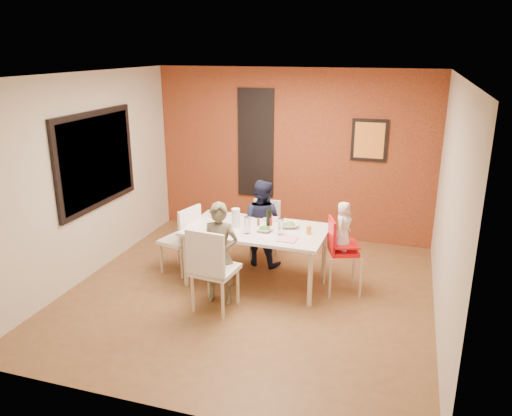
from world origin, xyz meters
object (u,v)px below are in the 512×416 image
(dining_table, at_px, (256,233))
(child_near, at_px, (220,254))
(chair_left, at_px, (184,236))
(wine_bottle, at_px, (269,219))
(chair_far, at_px, (265,227))
(paper_towel_roll, at_px, (236,218))
(child_far, at_px, (261,223))
(toddler, at_px, (343,226))
(chair_near, at_px, (211,266))
(high_chair, at_px, (340,248))

(dining_table, relative_size, child_near, 1.45)
(chair_left, bearing_deg, wine_bottle, 107.81)
(chair_far, bearing_deg, paper_towel_roll, -104.52)
(wine_bottle, bearing_deg, chair_left, -176.70)
(child_near, bearing_deg, dining_table, 66.19)
(child_far, xyz_separation_m, toddler, (1.22, -0.51, 0.26))
(wine_bottle, distance_m, paper_towel_roll, 0.44)
(dining_table, relative_size, chair_near, 1.76)
(chair_near, distance_m, toddler, 1.71)
(child_near, distance_m, child_far, 1.24)
(toddler, distance_m, wine_bottle, 0.95)
(child_far, bearing_deg, wine_bottle, 124.57)
(high_chair, distance_m, child_far, 1.30)
(chair_near, relative_size, paper_towel_roll, 4.26)
(dining_table, height_order, toddler, toddler)
(dining_table, xyz_separation_m, chair_far, (-0.11, 0.81, -0.20))
(paper_towel_roll, bearing_deg, dining_table, 4.40)
(chair_far, bearing_deg, child_far, -92.32)
(chair_left, bearing_deg, high_chair, 106.43)
(child_far, bearing_deg, high_chair, 164.04)
(toddler, height_order, paper_towel_roll, toddler)
(chair_far, relative_size, child_far, 0.69)
(child_near, relative_size, child_far, 1.01)
(dining_table, height_order, child_near, child_near)
(child_near, bearing_deg, chair_near, -95.15)
(high_chair, xyz_separation_m, toddler, (0.02, 0.02, 0.30))
(chair_left, relative_size, paper_towel_roll, 3.90)
(high_chair, bearing_deg, child_near, 97.93)
(high_chair, relative_size, toddler, 1.59)
(wine_bottle, height_order, paper_towel_roll, wine_bottle)
(child_near, xyz_separation_m, toddler, (1.36, 0.72, 0.26))
(dining_table, xyz_separation_m, toddler, (1.11, 0.06, 0.20))
(child_near, relative_size, toddler, 2.05)
(child_near, bearing_deg, paper_towel_roll, 88.92)
(chair_near, bearing_deg, paper_towel_roll, -83.02)
(chair_near, height_order, child_near, child_near)
(chair_far, distance_m, child_near, 1.49)
(chair_far, distance_m, high_chair, 1.42)
(dining_table, bearing_deg, chair_far, 97.82)
(toddler, relative_size, paper_towel_roll, 2.51)
(dining_table, distance_m, child_near, 0.71)
(high_chair, xyz_separation_m, paper_towel_roll, (-1.36, -0.06, 0.29))
(child_far, bearing_deg, chair_far, -80.92)
(wine_bottle, bearing_deg, paper_towel_roll, -171.96)
(high_chair, bearing_deg, toddler, -75.98)
(toddler, bearing_deg, dining_table, 104.75)
(chair_near, bearing_deg, toddler, -138.25)
(wine_bottle, bearing_deg, dining_table, -165.89)
(chair_left, bearing_deg, paper_towel_roll, 105.06)
(chair_near, height_order, high_chair, chair_near)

